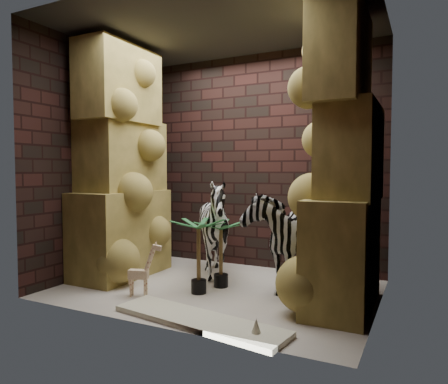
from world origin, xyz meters
The scene contains 14 objects.
floor centered at (0.00, 0.00, 0.00)m, with size 3.50×3.50×0.00m, color beige.
ceiling centered at (0.00, 0.00, 3.00)m, with size 3.50×3.50×0.00m, color #31302D.
wall_back centered at (0.00, 1.25, 1.50)m, with size 3.50×3.50×0.00m, color black.
wall_front centered at (0.00, -1.25, 1.50)m, with size 3.50×3.50×0.00m, color black.
wall_left centered at (-1.75, 0.00, 1.50)m, with size 3.00×3.00×0.00m, color black.
wall_right centered at (1.75, 0.00, 1.50)m, with size 3.00×3.00×0.00m, color black.
rock_pillar_left centered at (-1.40, 0.00, 1.50)m, with size 0.68×1.30×3.00m, color tan, non-canonical shape.
rock_pillar_right centered at (1.42, 0.00, 1.50)m, with size 0.58×1.25×3.00m, color tan, non-canonical shape.
zebra_right centered at (0.66, 0.37, 0.68)m, with size 0.62×1.14×1.35m, color white.
zebra_left centered at (-0.21, 0.36, 0.57)m, with size 1.01×1.26×1.14m, color white.
giraffe_toy centered at (-0.63, -0.63, 0.31)m, with size 0.32×0.11×0.62m, color beige, non-canonical shape.
palm_front centered at (0.01, 0.10, 0.40)m, with size 0.36×0.36×0.79m, color #246431, non-canonical shape.
palm_back centered at (-0.10, -0.23, 0.42)m, with size 0.36×0.36×0.84m, color #246431, non-canonical shape.
surfboard centered at (0.34, -1.01, 0.03)m, with size 1.72×0.42×0.05m, color #F3F0C9.
Camera 1 is at (2.15, -4.11, 1.37)m, focal length 32.59 mm.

